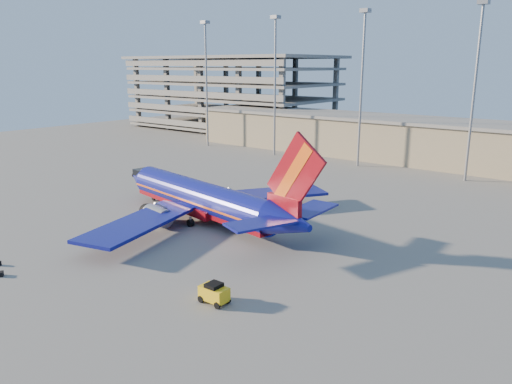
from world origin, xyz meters
TOP-DOWN VIEW (x-y plane):
  - ground at (0.00, 0.00)m, footprint 220.00×220.00m
  - terminal_building at (10.00, 58.00)m, footprint 122.00×16.00m
  - parking_garage at (-62.00, 74.05)m, footprint 62.00×32.00m
  - light_mast_row at (5.00, 46.00)m, footprint 101.60×1.60m
  - aircraft_main at (-3.44, 2.78)m, footprint 37.19×35.50m
  - baggage_tug at (12.82, -12.82)m, footprint 2.42×1.48m

SIDE VIEW (x-z plane):
  - ground at x=0.00m, z-range 0.00..0.00m
  - baggage_tug at x=12.82m, z-range 0.04..1.76m
  - aircraft_main at x=-3.44m, z-range -3.63..9.03m
  - terminal_building at x=10.00m, z-range 0.07..8.57m
  - parking_garage at x=-62.00m, z-range 1.03..22.43m
  - light_mast_row at x=5.00m, z-range 3.23..31.88m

